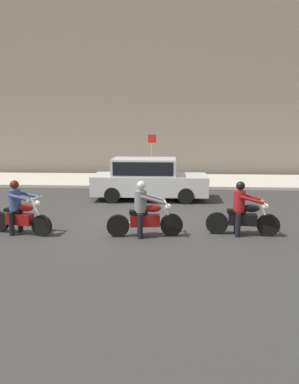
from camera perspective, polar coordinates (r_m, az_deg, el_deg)
ground_plane at (r=11.88m, az=-1.75°, el=-4.56°), size 80.00×80.00×0.00m
sidewalk_slab at (r=19.68m, az=0.26°, el=1.83°), size 40.00×4.40×0.14m
building_facade at (r=23.21m, az=0.75°, el=21.22°), size 40.00×1.40×14.66m
motorcycle_with_rider_gray at (r=10.12m, az=-0.81°, el=-3.52°), size 2.15×0.71×1.59m
motorcycle_with_rider_crimson at (r=10.58m, az=14.49°, el=-3.29°), size 2.07×0.70×1.55m
motorcycle_with_rider_denim_blue at (r=11.01m, az=-19.99°, el=-3.02°), size 2.01×0.81×1.57m
parked_sedan_silver at (r=15.02m, az=-0.27°, el=2.16°), size 4.74×1.82×1.72m
street_sign_post at (r=19.93m, az=0.42°, el=6.43°), size 0.44×0.08×2.43m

